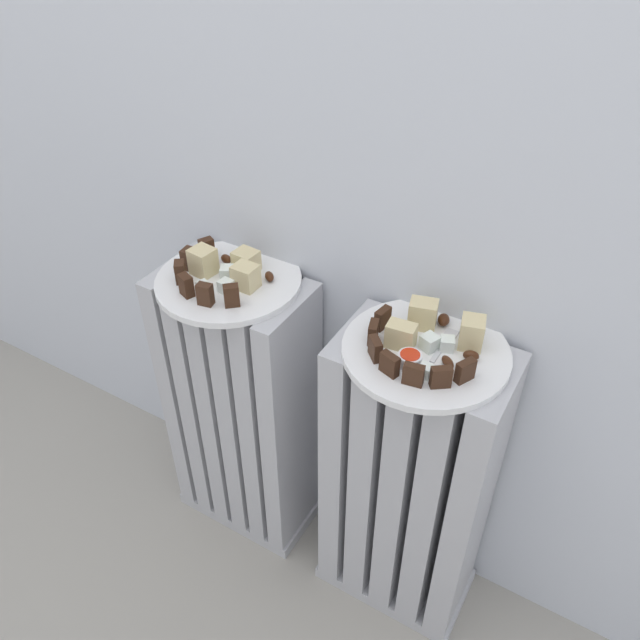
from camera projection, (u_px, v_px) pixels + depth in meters
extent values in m
cube|color=#B2B2B7|center=(252.00, 499.00, 1.55)|extent=(0.31, 0.18, 0.03)
cube|color=#B2B2B7|center=(195.00, 383.00, 1.40)|extent=(0.04, 0.18, 0.63)
cube|color=#B2B2B7|center=(213.00, 392.00, 1.38)|extent=(0.04, 0.18, 0.63)
cube|color=#B2B2B7|center=(232.00, 400.00, 1.36)|extent=(0.04, 0.18, 0.63)
cube|color=#B2B2B7|center=(252.00, 409.00, 1.34)|extent=(0.04, 0.18, 0.63)
cube|color=#B2B2B7|center=(272.00, 418.00, 1.32)|extent=(0.04, 0.18, 0.63)
cube|color=#B2B2B7|center=(293.00, 427.00, 1.30)|extent=(0.04, 0.18, 0.63)
cube|color=#B2B2B7|center=(395.00, 573.00, 1.40)|extent=(0.31, 0.18, 0.03)
cube|color=#B2B2B7|center=(351.00, 453.00, 1.24)|extent=(0.05, 0.18, 0.63)
cube|color=#B2B2B7|center=(379.00, 466.00, 1.22)|extent=(0.05, 0.18, 0.63)
cube|color=#B2B2B7|center=(408.00, 479.00, 1.19)|extent=(0.05, 0.18, 0.63)
cube|color=#B2B2B7|center=(438.00, 493.00, 1.17)|extent=(0.05, 0.18, 0.63)
cube|color=#B2B2B7|center=(470.00, 507.00, 1.15)|extent=(0.05, 0.18, 0.63)
cylinder|color=white|center=(229.00, 281.00, 1.15)|extent=(0.27, 0.27, 0.01)
cylinder|color=white|center=(426.00, 351.00, 1.00)|extent=(0.27, 0.27, 0.01)
cube|color=#382114|center=(207.00, 249.00, 1.19)|extent=(0.03, 0.03, 0.04)
cube|color=#382114|center=(188.00, 258.00, 1.16)|extent=(0.02, 0.03, 0.04)
cube|color=#382114|center=(180.00, 272.00, 1.13)|extent=(0.03, 0.03, 0.04)
cube|color=#382114|center=(186.00, 285.00, 1.09)|extent=(0.03, 0.03, 0.04)
cube|color=#382114|center=(205.00, 294.00, 1.07)|extent=(0.03, 0.02, 0.04)
cube|color=#382114|center=(231.00, 296.00, 1.07)|extent=(0.03, 0.03, 0.04)
cube|color=beige|center=(246.00, 277.00, 1.11)|extent=(0.04, 0.04, 0.04)
cube|color=beige|center=(246.00, 261.00, 1.16)|extent=(0.04, 0.04, 0.04)
cube|color=beige|center=(203.00, 261.00, 1.15)|extent=(0.05, 0.04, 0.05)
cube|color=white|center=(228.00, 273.00, 1.14)|extent=(0.03, 0.03, 0.03)
cube|color=white|center=(226.00, 286.00, 1.11)|extent=(0.02, 0.02, 0.02)
cube|color=white|center=(203.00, 286.00, 1.11)|extent=(0.02, 0.02, 0.02)
ellipsoid|color=#3D1E0F|center=(250.00, 255.00, 1.20)|extent=(0.03, 0.03, 0.01)
ellipsoid|color=#3D1E0F|center=(226.00, 259.00, 1.18)|extent=(0.02, 0.02, 0.02)
ellipsoid|color=#3D1E0F|center=(269.00, 276.00, 1.14)|extent=(0.03, 0.03, 0.02)
cube|color=#382114|center=(383.00, 318.00, 1.03)|extent=(0.02, 0.03, 0.04)
cube|color=#382114|center=(373.00, 332.00, 1.00)|extent=(0.02, 0.03, 0.04)
cube|color=#382114|center=(375.00, 349.00, 0.97)|extent=(0.03, 0.03, 0.04)
cube|color=#382114|center=(389.00, 364.00, 0.94)|extent=(0.03, 0.02, 0.04)
cube|color=#382114|center=(413.00, 375.00, 0.92)|extent=(0.03, 0.02, 0.04)
cube|color=#382114|center=(441.00, 377.00, 0.92)|extent=(0.03, 0.03, 0.04)
cube|color=#382114|center=(465.00, 371.00, 0.93)|extent=(0.03, 0.03, 0.04)
cube|color=beige|center=(472.00, 333.00, 0.98)|extent=(0.05, 0.05, 0.05)
cube|color=beige|center=(401.00, 336.00, 0.99)|extent=(0.05, 0.03, 0.04)
cube|color=beige|center=(423.00, 314.00, 1.02)|extent=(0.05, 0.04, 0.05)
cube|color=white|center=(447.00, 344.00, 0.99)|extent=(0.03, 0.03, 0.02)
cube|color=white|center=(430.00, 342.00, 0.99)|extent=(0.03, 0.03, 0.02)
cube|color=white|center=(425.00, 370.00, 0.94)|extent=(0.02, 0.02, 0.02)
ellipsoid|color=#3D1E0F|center=(444.00, 320.00, 1.04)|extent=(0.03, 0.03, 0.02)
ellipsoid|color=#3D1E0F|center=(448.00, 362.00, 0.96)|extent=(0.03, 0.03, 0.01)
ellipsoid|color=#3D1E0F|center=(471.00, 356.00, 0.97)|extent=(0.03, 0.02, 0.02)
cylinder|color=white|center=(410.00, 360.00, 0.96)|extent=(0.04, 0.04, 0.02)
cylinder|color=red|center=(410.00, 357.00, 0.95)|extent=(0.03, 0.03, 0.01)
cube|color=silver|center=(439.00, 352.00, 0.99)|extent=(0.01, 0.06, 0.00)
cube|color=silver|center=(451.00, 334.00, 1.02)|extent=(0.02, 0.02, 0.00)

